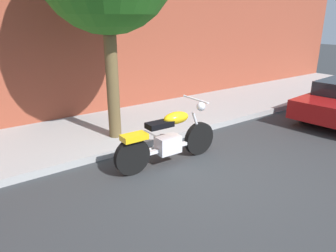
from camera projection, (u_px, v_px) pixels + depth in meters
ground_plane at (199, 173)px, 5.44m from camera, size 60.00×60.00×0.00m
sidewalk at (122, 127)px, 7.55m from camera, size 21.87×2.63×0.14m
motorcycle at (168, 139)px, 5.67m from camera, size 2.13×0.70×1.15m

